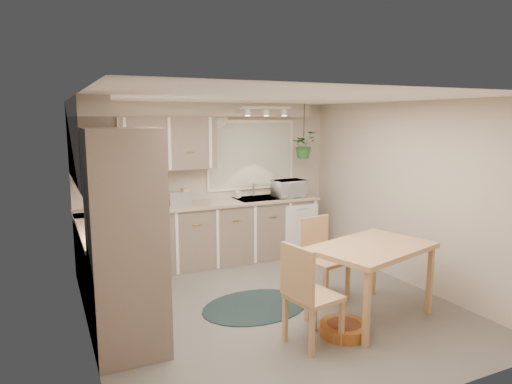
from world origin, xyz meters
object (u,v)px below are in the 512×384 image
at_px(chair_back, 326,259).
at_px(braided_rug, 255,306).
at_px(pet_bed, 344,329).
at_px(microwave, 289,187).
at_px(dining_table, 371,281).
at_px(chair_left, 314,294).

xyz_separation_m(chair_back, braided_rug, (-0.91, 0.09, -0.48)).
relative_size(pet_bed, microwave, 1.02).
bearing_deg(microwave, pet_bed, -112.62).
bearing_deg(dining_table, braided_rug, 142.92).
bearing_deg(braided_rug, chair_back, -5.71).
xyz_separation_m(chair_left, microwave, (1.21, 2.66, 0.60)).
relative_size(chair_back, microwave, 1.98).
height_order(dining_table, microwave, microwave).
relative_size(chair_back, pet_bed, 1.94).
distance_m(chair_back, microwave, 1.90).
distance_m(chair_left, braided_rug, 1.14).
xyz_separation_m(braided_rug, pet_bed, (0.53, -1.01, 0.05)).
height_order(chair_back, pet_bed, chair_back).
bearing_deg(chair_back, pet_bed, 55.14).
relative_size(chair_back, braided_rug, 0.75).
distance_m(dining_table, microwave, 2.55).
bearing_deg(braided_rug, dining_table, -37.08).
relative_size(dining_table, chair_left, 1.29).
relative_size(dining_table, braided_rug, 1.01).
distance_m(dining_table, braided_rug, 1.36).
bearing_deg(pet_bed, microwave, 72.59).
xyz_separation_m(dining_table, microwave, (0.33, 2.43, 0.70)).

